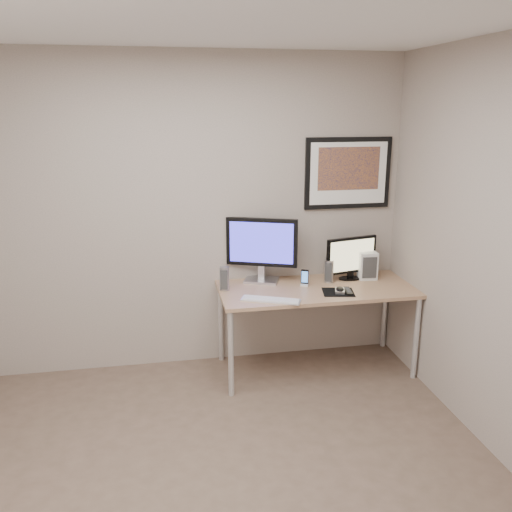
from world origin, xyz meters
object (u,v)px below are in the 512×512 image
(framed_art, at_px, (348,173))
(keyboard, at_px, (271,300))
(desk, at_px, (316,295))
(phone_dock, at_px, (305,278))
(speaker_right, at_px, (329,271))
(fan_unit, at_px, (368,266))
(speaker_left, at_px, (224,278))
(monitor_large, at_px, (262,247))
(monitor_tv, at_px, (351,257))

(framed_art, bearing_deg, keyboard, -144.26)
(desk, bearing_deg, phone_dock, 140.30)
(speaker_right, relative_size, keyboard, 0.43)
(phone_dock, bearing_deg, speaker_right, 36.10)
(fan_unit, bearing_deg, desk, -159.80)
(desk, bearing_deg, speaker_left, 173.56)
(desk, bearing_deg, monitor_large, 149.57)
(phone_dock, bearing_deg, monitor_tv, 35.07)
(monitor_tv, xyz_separation_m, fan_unit, (0.15, -0.01, -0.08))
(keyboard, bearing_deg, speaker_right, 54.82)
(desk, xyz_separation_m, framed_art, (0.35, 0.33, 0.96))
(phone_dock, distance_m, fan_unit, 0.58)
(speaker_right, bearing_deg, framed_art, 69.87)
(monitor_large, distance_m, keyboard, 0.56)
(monitor_large, height_order, monitor_tv, monitor_large)
(monitor_tv, height_order, keyboard, monitor_tv)
(fan_unit, bearing_deg, keyboard, -153.90)
(framed_art, distance_m, speaker_left, 1.38)
(framed_art, distance_m, monitor_large, 0.97)
(monitor_large, xyz_separation_m, speaker_right, (0.56, -0.12, -0.21))
(desk, relative_size, monitor_large, 2.80)
(speaker_left, distance_m, keyboard, 0.46)
(monitor_large, relative_size, phone_dock, 4.13)
(framed_art, distance_m, speaker_right, 0.85)
(keyboard, xyz_separation_m, fan_unit, (0.93, 0.38, 0.11))
(monitor_large, bearing_deg, fan_unit, 15.55)
(speaker_left, relative_size, phone_dock, 1.40)
(fan_unit, bearing_deg, speaker_left, -173.22)
(speaker_right, xyz_separation_m, phone_dock, (-0.23, -0.05, -0.03))
(keyboard, bearing_deg, monitor_tv, 49.91)
(desk, height_order, fan_unit, fan_unit)
(speaker_left, distance_m, speaker_right, 0.89)
(desk, bearing_deg, monitor_tv, 24.10)
(keyboard, distance_m, fan_unit, 1.01)
(desk, relative_size, framed_art, 2.13)
(phone_dock, bearing_deg, speaker_left, -157.84)
(monitor_tv, height_order, speaker_left, monitor_tv)
(monitor_large, xyz_separation_m, speaker_left, (-0.34, -0.16, -0.21))
(desk, xyz_separation_m, speaker_right, (0.14, 0.12, 0.16))
(framed_art, relative_size, speaker_right, 3.86)
(monitor_tv, bearing_deg, keyboard, -166.53)
(phone_dock, height_order, fan_unit, fan_unit)
(monitor_large, height_order, speaker_right, monitor_large)
(monitor_large, bearing_deg, keyboard, -70.91)
(keyboard, relative_size, fan_unit, 1.94)
(monitor_tv, xyz_separation_m, phone_dock, (-0.43, -0.09, -0.13))
(monitor_tv, bearing_deg, monitor_large, 160.63)
(speaker_right, xyz_separation_m, keyboard, (-0.58, -0.35, -0.09))
(desk, relative_size, speaker_left, 8.23)
(speaker_right, bearing_deg, monitor_tv, 34.37)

